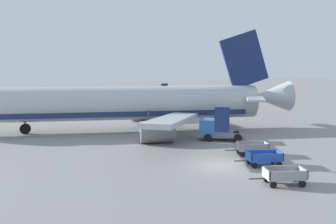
# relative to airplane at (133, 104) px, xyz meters

# --- Properties ---
(ground_plane) EXTENTS (220.00, 220.00, 0.00)m
(ground_plane) POSITION_rel_airplane_xyz_m (1.93, -16.12, -3.05)
(ground_plane) COLOR gray
(airplane) EXTENTS (37.28, 30.18, 11.34)m
(airplane) POSITION_rel_airplane_xyz_m (0.00, 0.00, 0.00)
(airplane) COLOR #B2B7BC
(airplane) RESTS_ON ground
(baggage_cart_nearest) EXTENTS (3.61, 2.07, 1.07)m
(baggage_cart_nearest) POSITION_rel_airplane_xyz_m (3.31, -21.43, -2.45)
(baggage_cart_nearest) COLOR gray
(baggage_cart_nearest) RESTS_ON ground
(baggage_cart_second_in_row) EXTENTS (3.62, 2.00, 1.07)m
(baggage_cart_second_in_row) POSITION_rel_airplane_xyz_m (4.81, -17.33, -2.45)
(baggage_cart_second_in_row) COLOR #234CB2
(baggage_cart_second_in_row) RESTS_ON ground
(baggage_cart_third_in_row) EXTENTS (3.60, 2.12, 1.07)m
(baggage_cart_third_in_row) POSITION_rel_airplane_xyz_m (5.88, -14.27, -2.45)
(baggage_cart_third_in_row) COLOR gray
(baggage_cart_third_in_row) RESTS_ON ground
(service_truck_beside_carts) EXTENTS (4.76, 3.72, 2.10)m
(service_truck_beside_carts) POSITION_rel_airplane_xyz_m (5.82, -7.74, -1.95)
(service_truck_beside_carts) COLOR slate
(service_truck_beside_carts) RESTS_ON ground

